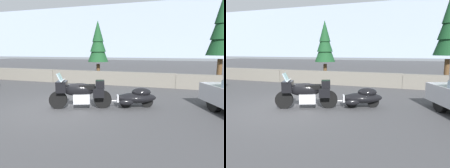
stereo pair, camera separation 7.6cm
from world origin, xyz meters
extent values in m
plane|color=#424244|center=(0.00, 0.00, 0.00)|extent=(80.00, 80.00, 0.00)
cube|color=slate|center=(-8.00, 5.79, 0.42)|extent=(8.00, 0.55, 0.83)
cube|color=slate|center=(0.00, 5.85, 0.41)|extent=(8.00, 0.52, 0.82)
cube|color=#99A8BF|center=(0.00, 95.80, 8.00)|extent=(240.00, 80.00, 16.00)
cylinder|color=black|center=(-0.07, -0.02, 0.33)|extent=(0.67, 0.37, 0.66)
cylinder|color=black|center=(1.47, 0.57, 0.33)|extent=(0.67, 0.37, 0.66)
cube|color=silver|center=(0.75, 0.29, 0.38)|extent=(0.72, 0.63, 0.36)
ellipsoid|color=black|center=(0.66, 0.26, 0.71)|extent=(1.28, 0.84, 0.48)
cube|color=black|center=(0.07, 0.03, 0.83)|extent=(0.52, 0.61, 0.40)
cube|color=#9EB7C6|center=(0.03, 0.01, 1.16)|extent=(0.33, 0.48, 0.34)
cube|color=black|center=(0.94, 0.36, 0.81)|extent=(0.65, 0.54, 0.16)
cube|color=black|center=(1.38, 0.53, 0.91)|extent=(0.44, 0.49, 0.28)
cube|color=black|center=(1.44, 0.24, 0.63)|extent=(0.43, 0.29, 0.32)
cube|color=black|center=(1.23, 0.80, 0.63)|extent=(0.43, 0.29, 0.32)
cylinder|color=silver|center=(0.12, 0.05, 1.06)|extent=(0.29, 0.67, 0.04)
cylinder|color=silver|center=(-0.02, 0.00, 0.58)|extent=(0.26, 0.16, 0.54)
cylinder|color=black|center=(2.27, 0.88, 0.22)|extent=(0.45, 0.25, 0.44)
cylinder|color=black|center=(3.04, 1.17, 0.22)|extent=(0.45, 0.25, 0.44)
ellipsoid|color=black|center=(2.66, 1.02, 0.38)|extent=(1.64, 1.17, 0.40)
ellipsoid|color=black|center=(2.83, 1.09, 0.60)|extent=(0.87, 0.78, 0.32)
cube|color=silver|center=(2.00, 0.77, 0.36)|extent=(0.17, 0.32, 0.24)
ellipsoid|color=black|center=(2.39, 0.58, 0.28)|extent=(0.54, 0.32, 0.20)
ellipsoid|color=black|center=(2.16, 1.17, 0.28)|extent=(0.54, 0.32, 0.20)
cylinder|color=silver|center=(1.63, 0.63, 0.27)|extent=(0.67, 0.30, 0.05)
cylinder|color=black|center=(5.38, 1.33, 0.34)|extent=(0.48, 0.71, 0.68)
cylinder|color=brown|center=(6.50, 7.58, 0.82)|extent=(0.29, 0.29, 1.63)
cone|color=#143D1E|center=(6.50, 7.58, 3.14)|extent=(1.73, 1.73, 2.58)
cone|color=#143D1E|center=(6.50, 7.58, 3.91)|extent=(1.34, 1.34, 2.26)
cylinder|color=brown|center=(-1.29, 7.09, 0.60)|extent=(0.25, 0.25, 1.21)
cone|color=#194723|center=(-1.29, 7.09, 2.32)|extent=(1.42, 1.42, 1.91)
cone|color=#194723|center=(-1.29, 7.09, 2.89)|extent=(1.10, 1.10, 1.67)
cone|color=#194723|center=(-1.29, 7.09, 3.47)|extent=(0.78, 0.78, 1.43)
camera|label=1|loc=(4.13, -6.53, 2.13)|focal=33.29mm
camera|label=2|loc=(4.20, -6.51, 2.13)|focal=33.29mm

